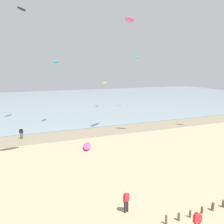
{
  "coord_description": "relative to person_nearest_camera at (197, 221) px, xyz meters",
  "views": [
    {
      "loc": [
        -9.43,
        -7.71,
        10.45
      ],
      "look_at": [
        -1.07,
        13.32,
        6.04
      ],
      "focal_mm": 36.39,
      "sensor_mm": 36.0,
      "label": 1
    }
  ],
  "objects": [
    {
      "name": "kite_aloft_0",
      "position": [
        -3.75,
        32.05,
        10.56
      ],
      "size": [
        1.65,
        2.38,
        0.61
      ],
      "primitive_type": "ellipsoid",
      "rotation": [
        -0.39,
        0.0,
        1.15
      ],
      "color": "#19B2B7"
    },
    {
      "name": "kite_aloft_5",
      "position": [
        10.52,
        46.28,
        5.68
      ],
      "size": [
        2.0,
        2.19,
        0.49
      ],
      "primitive_type": "ellipsoid",
      "rotation": [
        -0.21,
        0.0,
        0.88
      ],
      "color": "yellow"
    },
    {
      "name": "person_mid_beach",
      "position": [
        -3.19,
        3.74,
        0.0
      ],
      "size": [
        0.56,
        0.29,
        1.71
      ],
      "color": "#232328",
      "rests_on": "ground"
    },
    {
      "name": "kite_aloft_12",
      "position": [
        17.91,
        42.78,
        12.2
      ],
      "size": [
        1.92,
        1.14,
        0.34
      ],
      "primitive_type": "ellipsoid",
      "rotation": [
        -0.08,
        0.0,
        3.46
      ],
      "color": "#19B2B7"
    },
    {
      "name": "kite_aloft_9",
      "position": [
        -8.75,
        36.01,
        19.81
      ],
      "size": [
        2.21,
        2.86,
        0.66
      ],
      "primitive_type": "ellipsoid",
      "rotation": [
        0.27,
        0.0,
        1.05
      ],
      "color": "black"
    },
    {
      "name": "grounded_kite",
      "position": [
        -2.22,
        18.01,
        -0.65
      ],
      "size": [
        1.75,
        2.84,
        0.54
      ],
      "primitive_type": "ellipsoid",
      "rotation": [
        0.0,
        0.0,
        4.4
      ],
      "color": "#E54C99",
      "rests_on": "ground"
    },
    {
      "name": "kite_aloft_4",
      "position": [
        5.93,
        22.32,
        16.58
      ],
      "size": [
        2.9,
        2.78,
        0.81
      ],
      "primitive_type": "ellipsoid",
      "rotation": [
        -0.41,
        0.0,
        0.74
      ],
      "color": "#E54C99"
    },
    {
      "name": "wet_sand_strip",
      "position": [
        -0.27,
        24.79,
        -0.91
      ],
      "size": [
        120.0,
        5.39,
        0.01
      ],
      "primitive_type": "cube",
      "color": "gray",
      "rests_on": "ground"
    },
    {
      "name": "sea",
      "position": [
        -0.27,
        62.48,
        -0.87
      ],
      "size": [
        160.0,
        70.0,
        0.1
      ],
      "primitive_type": "cube",
      "color": "#7F939E",
      "rests_on": "ground"
    },
    {
      "name": "person_by_waterline",
      "position": [
        -10.27,
        25.55,
        0.0
      ],
      "size": [
        0.56,
        0.28,
        1.71
      ],
      "color": "#4C4C56",
      "rests_on": "ground"
    },
    {
      "name": "person_nearest_camera",
      "position": [
        0.0,
        0.0,
        0.0
      ],
      "size": [
        0.52,
        0.35,
        1.71
      ],
      "color": "#383842",
      "rests_on": "ground"
    }
  ]
}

